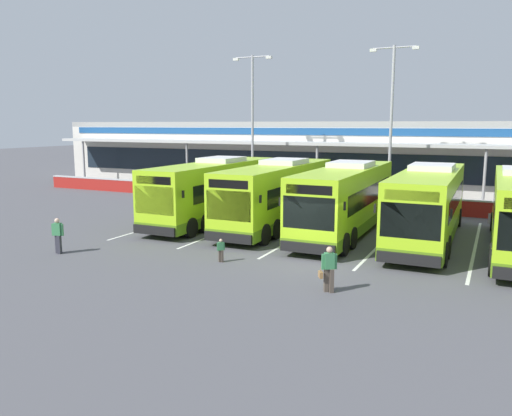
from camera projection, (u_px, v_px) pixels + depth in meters
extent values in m
plane|color=#4C4C51|center=(308.00, 262.00, 21.61)|extent=(200.00, 200.00, 0.00)
cube|color=beige|center=(411.00, 159.00, 45.21)|extent=(70.00, 10.00, 5.50)
cube|color=#19232D|center=(401.00, 168.00, 40.82)|extent=(66.00, 0.08, 2.20)
cube|color=navy|center=(403.00, 132.00, 40.34)|extent=(68.00, 0.08, 0.60)
cube|color=beige|center=(399.00, 145.00, 39.19)|extent=(67.00, 3.00, 0.24)
cube|color=gray|center=(413.00, 124.00, 44.72)|extent=(70.00, 10.00, 0.50)
cylinder|color=#999999|center=(84.00, 161.00, 51.62)|extent=(0.20, 0.20, 4.20)
cylinder|color=#999999|center=(187.00, 165.00, 46.36)|extent=(0.20, 0.20, 4.20)
cylinder|color=#999999|center=(317.00, 170.00, 41.09)|extent=(0.20, 0.20, 4.20)
cylinder|color=#999999|center=(485.00, 177.00, 35.83)|extent=(0.20, 0.20, 4.20)
cube|color=maroon|center=(381.00, 203.00, 34.45)|extent=(60.00, 0.36, 1.00)
cube|color=#B2B2B2|center=(381.00, 195.00, 34.36)|extent=(60.00, 0.40, 0.10)
cube|color=#9ED11E|center=(214.00, 189.00, 30.55)|extent=(2.68, 12.03, 3.19)
cube|color=#598419|center=(214.00, 211.00, 30.77)|extent=(2.70, 12.05, 0.56)
cube|color=black|center=(217.00, 185.00, 30.87)|extent=(2.69, 9.63, 0.96)
cube|color=black|center=(155.00, 200.00, 25.20)|extent=(2.31, 0.13, 1.40)
cube|color=black|center=(154.00, 180.00, 25.03)|extent=(2.05, 0.10, 0.40)
cube|color=silver|center=(222.00, 159.00, 31.16)|extent=(2.08, 2.82, 0.28)
cube|color=black|center=(154.00, 230.00, 25.35)|extent=(2.45, 0.19, 0.44)
cube|color=black|center=(183.00, 194.00, 24.85)|extent=(0.08, 0.12, 0.36)
cube|color=black|center=(135.00, 191.00, 26.06)|extent=(0.08, 0.12, 0.36)
cylinder|color=black|center=(263.00, 203.00, 34.40)|extent=(0.33, 1.04, 1.04)
cylinder|color=black|center=(232.00, 201.00, 35.39)|extent=(0.33, 1.04, 1.04)
cylinder|color=black|center=(204.00, 223.00, 27.42)|extent=(0.33, 1.04, 1.04)
cylinder|color=black|center=(167.00, 219.00, 28.41)|extent=(0.33, 1.04, 1.04)
cylinder|color=black|center=(190.00, 228.00, 26.16)|extent=(0.33, 1.04, 1.04)
cylinder|color=black|center=(152.00, 224.00, 27.15)|extent=(0.33, 1.04, 1.04)
cube|color=#9ED11E|center=(278.00, 193.00, 28.93)|extent=(2.68, 12.03, 3.19)
cube|color=#598419|center=(278.00, 216.00, 29.15)|extent=(2.70, 12.05, 0.56)
cube|color=black|center=(280.00, 188.00, 29.25)|extent=(2.69, 9.63, 0.96)
cube|color=black|center=(229.00, 206.00, 23.58)|extent=(2.31, 0.13, 1.40)
cube|color=black|center=(228.00, 184.00, 23.41)|extent=(2.05, 0.10, 0.40)
cube|color=silver|center=(284.00, 161.00, 29.55)|extent=(2.08, 2.82, 0.28)
cube|color=black|center=(228.00, 238.00, 23.73)|extent=(2.45, 0.19, 0.44)
cube|color=black|center=(260.00, 199.00, 23.24)|extent=(0.08, 0.12, 0.36)
cube|color=black|center=(205.00, 195.00, 24.44)|extent=(0.08, 0.12, 0.36)
cylinder|color=black|center=(322.00, 207.00, 32.78)|extent=(0.33, 1.04, 1.04)
cylinder|color=black|center=(287.00, 204.00, 33.77)|extent=(0.33, 1.04, 1.04)
cylinder|color=black|center=(275.00, 229.00, 25.80)|extent=(0.33, 1.04, 1.04)
cylinder|color=black|center=(233.00, 225.00, 26.79)|extent=(0.33, 1.04, 1.04)
cylinder|color=black|center=(264.00, 235.00, 24.55)|extent=(0.33, 1.04, 1.04)
cylinder|color=black|center=(220.00, 230.00, 25.54)|extent=(0.33, 1.04, 1.04)
cube|color=#9ED11E|center=(345.00, 198.00, 26.95)|extent=(2.68, 12.03, 3.19)
cube|color=#598419|center=(345.00, 223.00, 27.16)|extent=(2.70, 12.05, 0.56)
cube|color=black|center=(348.00, 193.00, 27.27)|extent=(2.69, 9.63, 0.96)
cube|color=black|center=(309.00, 213.00, 21.60)|extent=(2.31, 0.13, 1.40)
cube|color=black|center=(309.00, 190.00, 21.43)|extent=(2.05, 0.10, 0.40)
cube|color=silver|center=(351.00, 164.00, 27.56)|extent=(2.08, 2.82, 0.28)
cube|color=black|center=(307.00, 248.00, 21.74)|extent=(2.45, 0.19, 0.44)
cube|color=black|center=(345.00, 206.00, 21.25)|extent=(0.08, 0.12, 0.36)
cube|color=black|center=(280.00, 202.00, 22.46)|extent=(0.08, 0.12, 0.36)
cylinder|color=black|center=(384.00, 212.00, 30.80)|extent=(0.33, 1.04, 1.04)
cylinder|color=black|center=(345.00, 209.00, 31.79)|extent=(0.33, 1.04, 1.04)
cylinder|color=black|center=(352.00, 238.00, 23.81)|extent=(0.33, 1.04, 1.04)
cylinder|color=black|center=(303.00, 233.00, 24.81)|extent=(0.33, 1.04, 1.04)
cylinder|color=black|center=(344.00, 244.00, 22.56)|extent=(0.33, 1.04, 1.04)
cylinder|color=black|center=(293.00, 239.00, 23.55)|extent=(0.33, 1.04, 1.04)
cube|color=#9ED11E|center=(428.00, 203.00, 25.17)|extent=(2.68, 12.03, 3.19)
cube|color=#598419|center=(427.00, 229.00, 25.38)|extent=(2.70, 12.05, 0.56)
cube|color=black|center=(429.00, 197.00, 25.49)|extent=(2.69, 9.63, 0.96)
cube|color=black|center=(410.00, 221.00, 19.82)|extent=(2.31, 0.13, 1.40)
cube|color=black|center=(412.00, 196.00, 19.64)|extent=(2.05, 0.10, 0.40)
cube|color=silver|center=(432.00, 167.00, 25.78)|extent=(2.08, 2.82, 0.28)
cube|color=black|center=(408.00, 259.00, 19.96)|extent=(2.45, 0.19, 0.44)
cube|color=black|center=(451.00, 214.00, 19.47)|extent=(0.08, 0.12, 0.36)
cube|color=black|center=(375.00, 208.00, 20.68)|extent=(0.08, 0.12, 0.36)
cylinder|color=black|center=(458.00, 218.00, 29.02)|extent=(0.33, 1.04, 1.04)
cylinder|color=black|center=(415.00, 214.00, 30.01)|extent=(0.33, 1.04, 1.04)
cylinder|color=black|center=(447.00, 247.00, 22.03)|extent=(0.33, 1.04, 1.04)
cylinder|color=black|center=(390.00, 242.00, 23.02)|extent=(0.33, 1.04, 1.04)
cylinder|color=black|center=(444.00, 255.00, 20.78)|extent=(0.33, 1.04, 1.04)
cylinder|color=black|center=(384.00, 249.00, 21.77)|extent=(0.33, 1.04, 1.04)
cube|color=black|center=(489.00, 219.00, 18.42)|extent=(0.08, 0.12, 0.36)
cylinder|color=black|center=(494.00, 222.00, 27.75)|extent=(0.33, 1.04, 1.04)
cylinder|color=black|center=(493.00, 255.00, 20.77)|extent=(0.33, 1.04, 1.04)
cylinder|color=black|center=(493.00, 263.00, 19.52)|extent=(0.33, 1.04, 1.04)
cube|color=silver|center=(180.00, 219.00, 31.41)|extent=(0.14, 13.00, 0.01)
cube|color=silver|center=(241.00, 225.00, 29.63)|extent=(0.14, 13.00, 0.01)
cube|color=silver|center=(309.00, 231.00, 27.85)|extent=(0.14, 13.00, 0.01)
cube|color=silver|center=(386.00, 238.00, 26.06)|extent=(0.14, 13.00, 0.01)
cube|color=silver|center=(475.00, 247.00, 24.28)|extent=(0.14, 13.00, 0.01)
cube|color=#4C4238|center=(326.00, 280.00, 17.73)|extent=(0.21, 0.23, 0.84)
cube|color=#4C4238|center=(331.00, 281.00, 17.63)|extent=(0.21, 0.23, 0.84)
cube|color=#387F4C|center=(329.00, 261.00, 17.57)|extent=(0.40, 0.37, 0.56)
cube|color=#387F4C|center=(323.00, 262.00, 17.55)|extent=(0.13, 0.13, 0.54)
cube|color=#387F4C|center=(335.00, 261.00, 17.59)|extent=(0.13, 0.13, 0.54)
sphere|color=tan|center=(330.00, 250.00, 17.50)|extent=(0.22, 0.22, 0.22)
cube|color=olive|center=(321.00, 275.00, 17.63)|extent=(0.25, 0.30, 0.22)
cylinder|color=olive|center=(321.00, 270.00, 17.60)|extent=(0.02, 0.02, 0.16)
cube|color=#33333D|center=(58.00, 244.00, 23.04)|extent=(0.18, 0.21, 0.84)
cube|color=#33333D|center=(59.00, 245.00, 22.90)|extent=(0.18, 0.21, 0.84)
cube|color=#387F4C|center=(58.00, 229.00, 22.86)|extent=(0.39, 0.30, 0.56)
cube|color=#387F4C|center=(53.00, 230.00, 22.90)|extent=(0.11, 0.12, 0.54)
cube|color=#387F4C|center=(62.00, 230.00, 22.83)|extent=(0.11, 0.12, 0.54)
sphere|color=#DBB293|center=(57.00, 221.00, 22.80)|extent=(0.22, 0.22, 0.22)
cube|color=#4C4238|center=(220.00, 256.00, 21.57)|extent=(0.14, 0.14, 0.52)
cube|color=#4C4238|center=(222.00, 256.00, 21.53)|extent=(0.14, 0.14, 0.52)
cube|color=#387F4C|center=(221.00, 246.00, 21.48)|extent=(0.25, 0.24, 0.35)
cube|color=#387F4C|center=(218.00, 247.00, 21.44)|extent=(0.08, 0.08, 0.33)
cube|color=#387F4C|center=(224.00, 246.00, 21.52)|extent=(0.08, 0.08, 0.33)
sphere|color=#DBB293|center=(221.00, 240.00, 21.44)|extent=(0.14, 0.14, 0.14)
cylinder|color=#9E9EA3|center=(252.00, 128.00, 39.84)|extent=(0.20, 0.20, 11.00)
cylinder|color=#9E9EA3|center=(252.00, 57.00, 38.96)|extent=(2.80, 0.10, 0.10)
cube|color=silver|center=(236.00, 59.00, 39.57)|extent=(0.44, 0.28, 0.20)
cube|color=silver|center=(269.00, 57.00, 38.39)|extent=(0.44, 0.28, 0.20)
cylinder|color=#9E9EA3|center=(391.00, 128.00, 34.96)|extent=(0.20, 0.20, 11.00)
cylinder|color=#9E9EA3|center=(394.00, 47.00, 34.09)|extent=(2.80, 0.10, 0.10)
cube|color=silver|center=(373.00, 50.00, 34.70)|extent=(0.44, 0.28, 0.20)
cube|color=silver|center=(416.00, 48.00, 33.51)|extent=(0.44, 0.28, 0.20)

